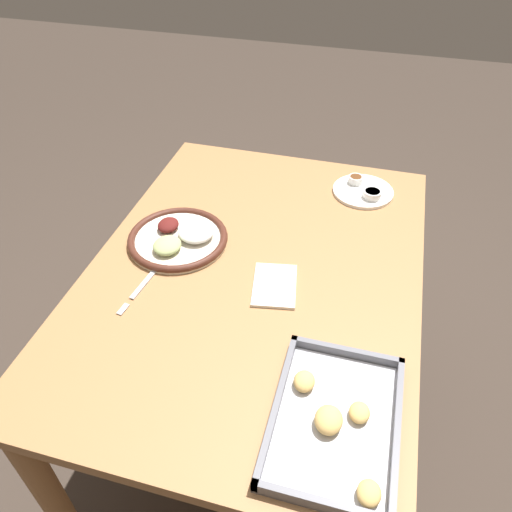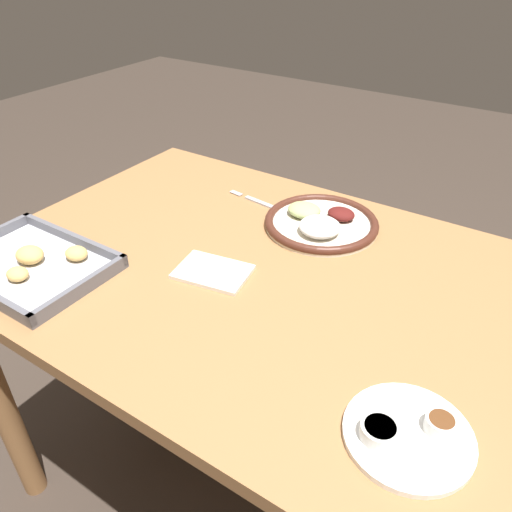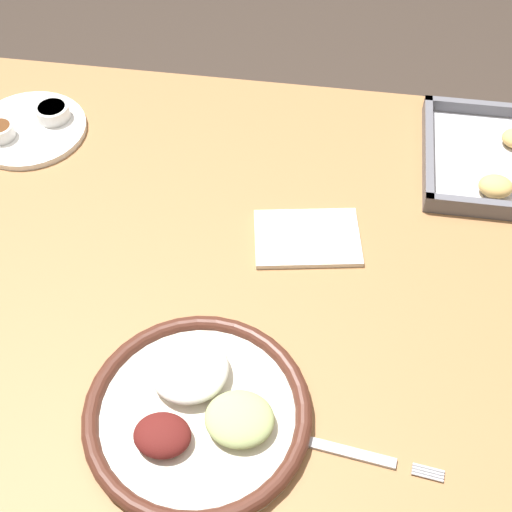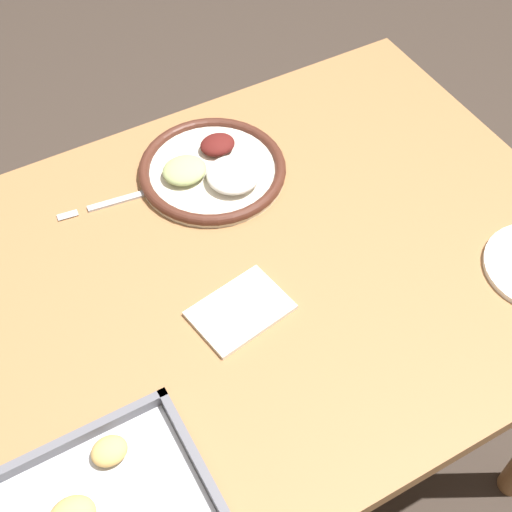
% 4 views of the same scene
% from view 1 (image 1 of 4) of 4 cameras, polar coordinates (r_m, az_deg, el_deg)
% --- Properties ---
extents(ground_plane, '(8.00, 8.00, 0.00)m').
position_cam_1_polar(ground_plane, '(1.86, -0.13, -19.31)').
color(ground_plane, '#382D26').
extents(dining_table, '(1.13, 0.81, 0.77)m').
position_cam_1_polar(dining_table, '(1.33, -0.17, -5.37)').
color(dining_table, olive).
rests_on(dining_table, ground_plane).
extents(dinner_plate, '(0.26, 0.26, 0.04)m').
position_cam_1_polar(dinner_plate, '(1.33, -8.80, 2.06)').
color(dinner_plate, beige).
rests_on(dinner_plate, dining_table).
extents(fork, '(0.20, 0.04, 0.00)m').
position_cam_1_polar(fork, '(1.23, -12.60, -3.01)').
color(fork, '#B2B2B7').
rests_on(fork, dining_table).
extents(saucer_plate, '(0.18, 0.18, 0.03)m').
position_cam_1_polar(saucer_plate, '(1.54, 12.19, 7.34)').
color(saucer_plate, white).
rests_on(saucer_plate, dining_table).
extents(baking_tray, '(0.33, 0.23, 0.04)m').
position_cam_1_polar(baking_tray, '(0.97, 9.01, -18.14)').
color(baking_tray, '#595960').
rests_on(baking_tray, dining_table).
extents(napkin, '(0.16, 0.13, 0.01)m').
position_cam_1_polar(napkin, '(1.20, 2.14, -3.37)').
color(napkin, silver).
rests_on(napkin, dining_table).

